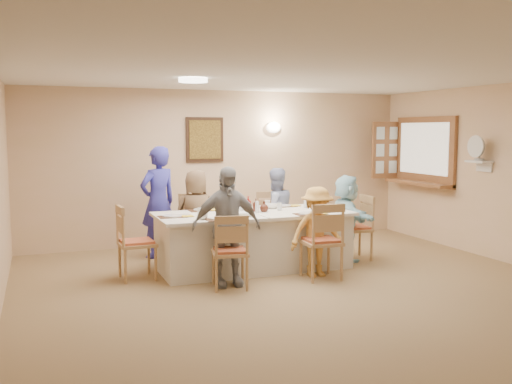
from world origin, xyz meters
name	(u,v)px	position (x,y,z in m)	size (l,w,h in m)	color
ground	(318,298)	(0.00, 0.00, 0.00)	(7.00, 7.00, 0.00)	#A38459
room_walls	(320,162)	(0.00, 0.00, 1.51)	(7.00, 7.00, 7.00)	#D5B481
wall_picture	(205,140)	(-0.30, 3.46, 1.70)	(0.62, 0.05, 0.72)	#3B2314
wall_sconce	(274,127)	(0.90, 3.44, 1.90)	(0.26, 0.09, 0.18)	white
ceiling_light	(193,80)	(-1.00, 1.50, 2.47)	(0.36, 0.36, 0.05)	white
serving_hatch	(425,151)	(3.21, 2.40, 1.50)	(0.06, 1.50, 1.15)	brown
hatch_sill	(418,183)	(3.09, 2.40, 0.97)	(0.30, 1.50, 0.05)	brown
shutter_door	(386,150)	(2.95, 3.16, 1.50)	(0.55, 0.04, 1.00)	brown
fan_shelf	(479,162)	(3.13, 1.05, 1.40)	(0.22, 0.36, 0.03)	white
desk_fan	(478,151)	(3.10, 1.05, 1.55)	(0.30, 0.30, 0.28)	#A5A5A8
dining_table	(254,240)	(-0.18, 1.55, 0.38)	(2.59, 1.10, 0.76)	white
chair_back_left	(195,227)	(-0.78, 2.35, 0.47)	(0.45, 0.45, 0.94)	tan
chair_back_right	(272,223)	(0.42, 2.35, 0.46)	(0.44, 0.44, 0.93)	tan
chair_front_left	(230,251)	(-0.78, 0.75, 0.45)	(0.43, 0.43, 0.90)	tan
chair_front_right	(321,240)	(0.42, 0.75, 0.49)	(0.47, 0.47, 0.97)	tan
chair_left_end	(137,242)	(-1.73, 1.55, 0.47)	(0.45, 0.45, 0.94)	tan
chair_right_end	(354,227)	(1.37, 1.55, 0.46)	(0.44, 0.44, 0.93)	tan
diner_back_left	(197,216)	(-0.78, 2.23, 0.65)	(0.71, 0.53, 1.31)	brown
diner_back_right	(275,212)	(0.42, 2.23, 0.65)	(0.67, 0.54, 1.30)	#8F9AC0
diner_front_left	(227,226)	(-0.78, 0.87, 0.72)	(0.85, 0.38, 1.43)	#A0A0A2
diner_front_right	(317,232)	(0.42, 0.87, 0.57)	(0.75, 0.44, 1.15)	gold
diner_right_end	(347,217)	(1.24, 1.55, 0.61)	(0.48, 1.17, 1.23)	#B4E9F5
caregiver	(158,202)	(-1.23, 2.70, 0.81)	(0.70, 0.59, 1.62)	#3535A7
placemat_fl	(220,219)	(-0.78, 1.13, 0.76)	(0.36, 0.27, 0.01)	#472B19
plate_fl	(220,218)	(-0.78, 1.13, 0.77)	(0.25, 0.25, 0.02)	white
napkin_fl	(235,218)	(-0.60, 1.08, 0.77)	(0.13, 0.13, 0.01)	yellow
placemat_fr	(308,214)	(0.42, 1.13, 0.76)	(0.34, 0.25, 0.01)	#472B19
plate_fr	(308,213)	(0.42, 1.13, 0.77)	(0.25, 0.25, 0.02)	white
napkin_fr	(322,213)	(0.60, 1.08, 0.77)	(0.13, 0.13, 0.01)	yellow
placemat_bl	(202,210)	(-0.78, 1.97, 0.76)	(0.35, 0.26, 0.01)	#472B19
plate_bl	(202,210)	(-0.78, 1.97, 0.77)	(0.22, 0.22, 0.01)	white
napkin_bl	(215,210)	(-0.60, 1.92, 0.77)	(0.14, 0.14, 0.01)	yellow
placemat_br	(282,206)	(0.42, 1.97, 0.76)	(0.37, 0.27, 0.01)	#472B19
plate_br	(282,205)	(0.42, 1.97, 0.77)	(0.26, 0.26, 0.02)	white
napkin_br	(295,206)	(0.60, 1.92, 0.77)	(0.14, 0.14, 0.01)	yellow
placemat_le	(172,217)	(-1.28, 1.55, 0.76)	(0.35, 0.26, 0.01)	#472B19
plate_le	(172,216)	(-1.28, 1.55, 0.77)	(0.25, 0.25, 0.02)	white
napkin_le	(187,216)	(-1.10, 1.50, 0.77)	(0.15, 0.15, 0.01)	yellow
placemat_re	(328,208)	(0.94, 1.55, 0.76)	(0.33, 0.24, 0.01)	#472B19
plate_re	(328,207)	(0.94, 1.55, 0.77)	(0.26, 0.26, 0.02)	white
napkin_re	(341,207)	(1.12, 1.50, 0.77)	(0.14, 0.14, 0.01)	yellow
teacup_a	(203,216)	(-0.97, 1.20, 0.81)	(0.14, 0.14, 0.10)	white
teacup_b	(267,203)	(0.24, 2.09, 0.80)	(0.11, 0.11, 0.08)	white
bowl_a	(245,214)	(-0.41, 1.27, 0.79)	(0.26, 0.26, 0.05)	white
bowl_b	(271,206)	(0.19, 1.83, 0.79)	(0.24, 0.24, 0.06)	white
condiment_ketchup	(248,204)	(-0.25, 1.56, 0.87)	(0.09, 0.09, 0.22)	#A4110E
condiment_brown	(256,205)	(-0.13, 1.60, 0.85)	(0.10, 0.10, 0.18)	#441E12
condiment_malt	(264,206)	(-0.03, 1.54, 0.83)	(0.14, 0.14, 0.15)	#441E12
drinking_glass	(242,208)	(-0.33, 1.60, 0.82)	(0.06, 0.06, 0.10)	silver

